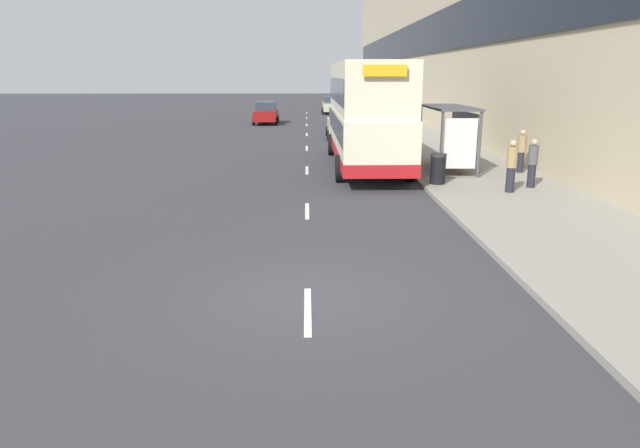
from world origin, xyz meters
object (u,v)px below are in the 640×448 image
object	(u,v)px
bus_shelter	(455,126)
litter_bin	(438,169)
car_0	(332,105)
pedestrian_1	(521,151)
pedestrian_at_shelter	(532,163)
car_1	(342,123)
car_2	(266,113)
pedestrian_2	(511,166)
double_decker_bus_near	(366,113)

from	to	relation	value
bus_shelter	litter_bin	bearing A→B (deg)	-113.36
car_0	pedestrian_1	size ratio (longest dim) A/B	2.73
pedestrian_at_shelter	litter_bin	bearing A→B (deg)	166.09
car_1	pedestrian_1	distance (m)	15.05
car_2	pedestrian_1	size ratio (longest dim) A/B	2.63
pedestrian_2	litter_bin	bearing A→B (deg)	142.64
double_decker_bus_near	litter_bin	size ratio (longest dim) A/B	10.63
car_1	pedestrian_1	world-z (taller)	car_1
double_decker_bus_near	pedestrian_1	xyz separation A→B (m)	(5.81, -2.31, -1.30)
pedestrian_at_shelter	pedestrian_1	distance (m)	3.12
pedestrian_at_shelter	litter_bin	size ratio (longest dim) A/B	1.55
pedestrian_1	litter_bin	distance (m)	4.39
litter_bin	car_0	bearing A→B (deg)	92.96
pedestrian_1	car_2	bearing A→B (deg)	115.36
litter_bin	pedestrian_2	bearing A→B (deg)	-37.36
pedestrian_1	double_decker_bus_near	bearing A→B (deg)	158.31
car_1	litter_bin	xyz separation A→B (m)	(2.36, -16.06, -0.22)
car_1	pedestrian_at_shelter	world-z (taller)	car_1
pedestrian_at_shelter	litter_bin	world-z (taller)	pedestrian_at_shelter
double_decker_bus_near	pedestrian_2	size ratio (longest dim) A/B	6.61
car_2	bus_shelter	bearing A→B (deg)	110.76
double_decker_bus_near	car_0	world-z (taller)	double_decker_bus_near
car_0	pedestrian_at_shelter	bearing A→B (deg)	-82.77
bus_shelter	car_1	world-z (taller)	bus_shelter
car_1	car_2	world-z (taller)	car_1
car_0	car_2	world-z (taller)	car_2
car_2	pedestrian_at_shelter	xyz separation A→B (m)	(10.77, -27.33, 0.11)
bus_shelter	double_decker_bus_near	bearing A→B (deg)	151.77
car_2	litter_bin	world-z (taller)	car_2
bus_shelter	pedestrian_at_shelter	distance (m)	4.09
car_2	pedestrian_at_shelter	world-z (taller)	pedestrian_at_shelter
double_decker_bus_near	pedestrian_at_shelter	xyz separation A→B (m)	(5.07, -5.34, -1.31)
bus_shelter	pedestrian_at_shelter	size ratio (longest dim) A/B	2.58
bus_shelter	car_2	distance (m)	25.43
double_decker_bus_near	car_2	xyz separation A→B (m)	(-5.71, 21.99, -1.43)
car_2	litter_bin	xyz separation A→B (m)	(7.78, -26.59, -0.19)
litter_bin	bus_shelter	bearing A→B (deg)	66.64
car_0	pedestrian_1	distance (m)	36.74
double_decker_bus_near	bus_shelter	bearing A→B (deg)	-28.23
pedestrian_2	litter_bin	distance (m)	2.54
bus_shelter	pedestrian_2	xyz separation A→B (m)	(0.78, -4.36, -0.87)
bus_shelter	car_0	distance (m)	35.91
car_0	double_decker_bus_near	bearing A→B (deg)	-90.13
double_decker_bus_near	car_1	distance (m)	11.54
pedestrian_at_shelter	pedestrian_1	xyz separation A→B (m)	(0.74, 3.03, 0.01)
car_1	pedestrian_1	size ratio (longest dim) A/B	2.48
car_2	car_0	bearing A→B (deg)	-115.77
car_1	pedestrian_2	bearing A→B (deg)	-76.07
bus_shelter	car_2	size ratio (longest dim) A/B	0.97
double_decker_bus_near	litter_bin	world-z (taller)	double_decker_bus_near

